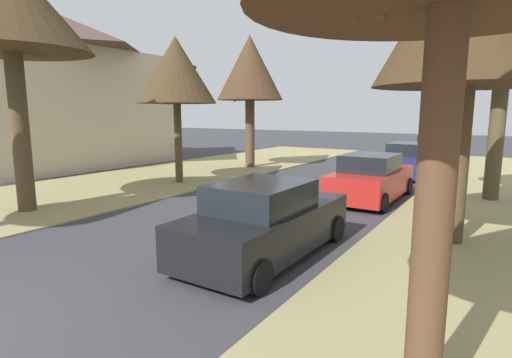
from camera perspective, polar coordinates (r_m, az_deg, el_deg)
The scene contains 10 objects.
stop_sign_far at distance 15.55m, azimuth 24.19°, elevation 5.72°, with size 0.81×0.48×2.95m.
street_tree_right_mid_b at distance 15.71m, azimuth 31.78°, elevation 16.05°, with size 2.82×2.82×6.50m.
street_tree_left_mid_a at distance 13.98m, azimuth -31.61°, elevation 20.19°, with size 4.37×4.37×7.24m.
street_tree_left_mid_b at distance 17.15m, azimuth -11.25°, elevation 14.76°, with size 3.23×3.23×5.92m.
street_tree_left_far at distance 21.80m, azimuth -0.89°, elevation 15.26°, with size 3.48×3.48×6.87m.
parked_sedan_black at distance 8.34m, azimuth 1.32°, elevation -6.07°, with size 1.97×4.41×1.57m.
parked_sedan_red at distance 14.24m, azimuth 15.95°, elevation 0.03°, with size 1.97×4.41×1.57m.
parked_sedan_navy at distance 20.14m, azimuth 20.83°, elevation 2.42°, with size 1.97×4.41×1.57m.
parked_sedan_tan at distance 26.58m, azimuth 23.91°, elevation 3.76°, with size 1.97×4.41×1.57m.
house_backdrop_left at distance 25.38m, azimuth -26.70°, elevation 11.50°, with size 8.48×11.38×8.39m.
Camera 1 is at (6.33, -0.76, 2.94)m, focal length 28.28 mm.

